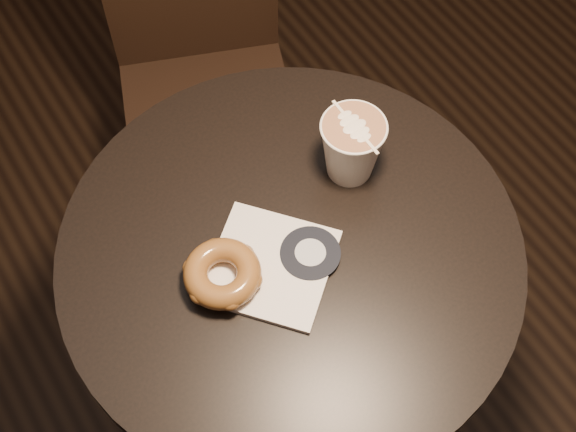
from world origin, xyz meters
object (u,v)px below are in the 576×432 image
Objects in this scene: cafe_table at (290,303)px; latte_cup at (351,148)px; pastry_bag at (271,265)px; chair at (200,50)px; doughnut at (222,274)px.

latte_cup is at bearing 23.93° from cafe_table.
chair is at bearing 31.86° from pastry_bag.
latte_cup is at bearing -69.63° from chair.
latte_cup reaches higher than cafe_table.
cafe_table is 0.82× the size of chair.
cafe_table is at bearing -83.50° from chair.
chair is at bearing 74.94° from cafe_table.
doughnut is at bearing -92.93° from chair.
chair reaches higher than pastry_bag.
cafe_table is 4.39× the size of pastry_bag.
doughnut reaches higher than pastry_bag.
chair is 8.13× the size of doughnut.
cafe_table is 0.21m from pastry_bag.
pastry_bag is at bearing -13.03° from doughnut.
pastry_bag is at bearing -164.31° from cafe_table.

